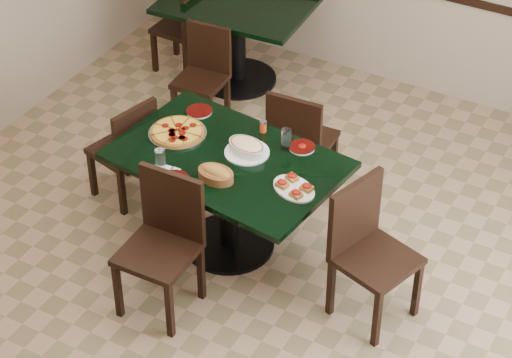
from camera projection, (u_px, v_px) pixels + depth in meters
The scene contains 21 objects.
floor at pixel (240, 274), 6.65m from camera, with size 5.50×5.50×0.00m, color #937455.
room_shell at pixel (498, 45), 6.73m from camera, with size 5.50×5.50×5.50m.
main_table at pixel (228, 180), 6.53m from camera, with size 1.55×1.09×0.75m.
back_table at pixel (238, 26), 8.25m from camera, with size 1.26×0.95×0.75m.
chair_far at pixel (299, 138), 7.04m from camera, with size 0.44×0.44×0.88m.
chair_near at pixel (165, 235), 6.15m from camera, with size 0.45×0.45×0.94m.
chair_right at pixel (367, 244), 6.09m from camera, with size 0.55×0.55×0.94m.
chair_left at pixel (128, 147), 7.01m from camera, with size 0.47×0.47×0.83m.
back_chair_near at pixel (204, 70), 7.86m from camera, with size 0.40×0.40×0.80m.
back_chair_left at pixel (187, 23), 8.43m from camera, with size 0.39×0.39×0.83m.
pepperoni_pizza at pixel (177, 132), 6.62m from camera, with size 0.39×0.39×0.04m.
lasagna_casserole at pixel (247, 147), 6.43m from camera, with size 0.29×0.29×0.09m.
bread_basket at pixel (216, 174), 6.22m from camera, with size 0.25×0.18×0.10m.
bruschetta_platter at pixel (294, 187), 6.14m from camera, with size 0.37×0.32×0.05m.
side_plate_near at pixel (174, 180), 6.23m from camera, with size 0.19×0.19×0.02m.
side_plate_far_r at pixel (302, 147), 6.50m from camera, with size 0.17×0.17×0.03m.
side_plate_far_l at pixel (199, 111), 6.83m from camera, with size 0.18×0.18×0.02m.
napkin_setting at pixel (166, 173), 6.29m from camera, with size 0.16×0.16×0.01m.
water_glass_a at pixel (286, 139), 6.46m from camera, with size 0.07×0.07×0.14m, color silver.
water_glass_b at pixel (160, 159), 6.28m from camera, with size 0.07×0.07×0.14m, color silver.
pepper_shaker at pixel (263, 126), 6.63m from camera, with size 0.05×0.05×0.08m.
Camera 1 is at (2.47, -4.20, 4.57)m, focal length 70.00 mm.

